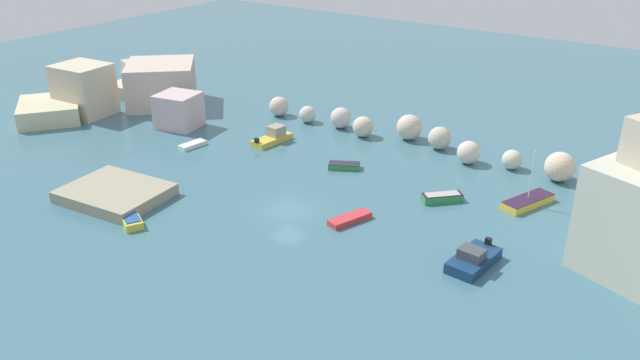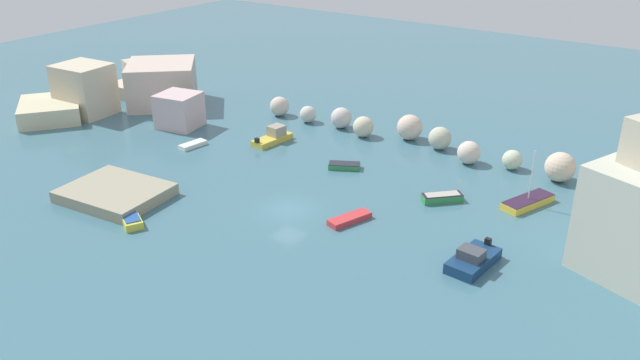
% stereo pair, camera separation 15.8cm
% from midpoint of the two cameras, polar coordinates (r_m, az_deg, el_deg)
% --- Properties ---
extents(cove_water, '(160.00, 160.00, 0.00)m').
position_cam_midpoint_polar(cove_water, '(54.82, -2.92, -2.65)').
color(cove_water, '#3F6C7C').
rests_on(cove_water, ground).
extents(cliff_headland_left, '(22.02, 22.25, 5.99)m').
position_cam_midpoint_polar(cliff_headland_left, '(82.85, -16.34, 7.64)').
color(cliff_headland_left, beige).
rests_on(cliff_headland_left, ground).
extents(rock_breakwater, '(38.90, 5.09, 2.78)m').
position_cam_midpoint_polar(rock_breakwater, '(67.97, 9.29, 3.70)').
color(rock_breakwater, beige).
rests_on(rock_breakwater, ground).
extents(stone_dock, '(9.18, 7.66, 1.02)m').
position_cam_midpoint_polar(stone_dock, '(59.31, -17.69, -1.11)').
color(stone_dock, gray).
rests_on(stone_dock, ground).
extents(moored_boat_0, '(3.27, 2.55, 0.56)m').
position_cam_midpoint_polar(moored_boat_0, '(62.62, 2.07, 1.26)').
color(moored_boat_0, '#338A49').
rests_on(moored_boat_0, cove_water).
extents(moored_boat_1, '(3.36, 5.41, 5.05)m').
position_cam_midpoint_polar(moored_boat_1, '(58.18, 17.78, -1.80)').
color(moored_boat_1, yellow).
rests_on(moored_boat_1, cove_water).
extents(moored_boat_2, '(2.66, 4.81, 1.55)m').
position_cam_midpoint_polar(moored_boat_2, '(48.06, 13.28, -6.82)').
color(moored_boat_2, navy).
rests_on(moored_boat_2, cove_water).
extents(moored_boat_3, '(2.36, 4.00, 0.49)m').
position_cam_midpoint_polar(moored_boat_3, '(52.86, 2.55, -3.43)').
color(moored_boat_3, '#CC363A').
rests_on(moored_boat_3, cove_water).
extents(moored_boat_4, '(2.24, 4.86, 1.66)m').
position_cam_midpoint_polar(moored_boat_4, '(69.32, -4.23, 3.84)').
color(moored_boat_4, gold).
rests_on(moored_boat_4, cove_water).
extents(moored_boat_5, '(4.32, 3.19, 0.71)m').
position_cam_midpoint_polar(moored_boat_5, '(55.16, -16.52, -3.14)').
color(moored_boat_5, '#D7D042').
rests_on(moored_boat_5, cove_water).
extents(moored_boat_6, '(1.52, 3.09, 0.43)m').
position_cam_midpoint_polar(moored_boat_6, '(69.22, -11.24, 3.06)').
color(moored_boat_6, white).
rests_on(moored_boat_6, cove_water).
extents(moored_boat_7, '(3.29, 3.33, 0.72)m').
position_cam_midpoint_polar(moored_boat_7, '(57.05, 10.64, -1.51)').
color(moored_boat_7, '#328B48').
rests_on(moored_boat_7, cove_water).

